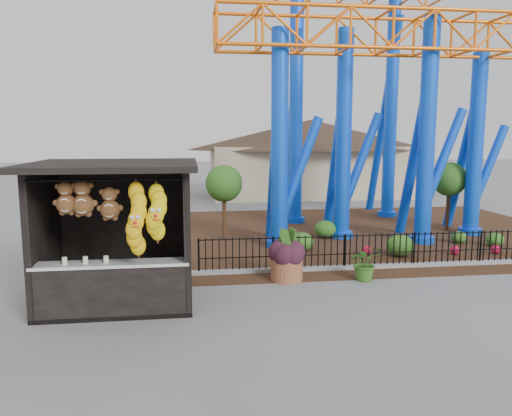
{
  "coord_description": "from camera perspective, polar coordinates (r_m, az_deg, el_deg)",
  "views": [
    {
      "loc": [
        -1.42,
        -9.92,
        3.7
      ],
      "look_at": [
        0.13,
        1.5,
        2.0
      ],
      "focal_mm": 35.0,
      "sensor_mm": 36.0,
      "label": 1
    }
  ],
  "objects": [
    {
      "name": "landscaping",
      "position": [
        16.78,
        13.22,
        -3.5
      ],
      "size": [
        7.42,
        3.84,
        0.67
      ],
      "color": "#2B5A1A",
      "rests_on": "mulch_bed"
    },
    {
      "name": "potted_plant",
      "position": [
        13.1,
        12.41,
        -6.12
      ],
      "size": [
        0.92,
        0.83,
        0.92
      ],
      "primitive_type": "imported",
      "rotation": [
        0.0,
        0.0,
        -0.14
      ],
      "color": "#285719",
      "rests_on": "ground"
    },
    {
      "name": "ground",
      "position": [
        10.68,
        0.42,
        -11.88
      ],
      "size": [
        120.0,
        120.0,
        0.0
      ],
      "primitive_type": "plane",
      "color": "slate",
      "rests_on": "ground"
    },
    {
      "name": "roller_coaster",
      "position": [
        19.48,
        12.5,
        16.3
      ],
      "size": [
        11.0,
        6.37,
        10.82
      ],
      "color": "blue",
      "rests_on": "ground"
    },
    {
      "name": "picket_fence",
      "position": [
        14.73,
        17.97,
        -4.57
      ],
      "size": [
        12.2,
        0.06,
        1.0
      ],
      "primitive_type": null,
      "color": "black",
      "rests_on": "ground"
    },
    {
      "name": "prize_booth",
      "position": [
        11.17,
        -15.59,
        -3.18
      ],
      "size": [
        3.5,
        3.4,
        3.12
      ],
      "color": "black",
      "rests_on": "ground"
    },
    {
      "name": "mulch_bed",
      "position": [
        19.08,
        8.97,
        -2.86
      ],
      "size": [
        18.0,
        12.0,
        0.02
      ],
      "primitive_type": "cube",
      "color": "#331E11",
      "rests_on": "ground"
    },
    {
      "name": "curb",
      "position": [
        14.47,
        14.66,
        -6.45
      ],
      "size": [
        18.0,
        0.18,
        0.12
      ],
      "primitive_type": "cube",
      "color": "gray",
      "rests_on": "ground"
    },
    {
      "name": "pavilion",
      "position": [
        30.83,
        6.28,
        7.17
      ],
      "size": [
        15.0,
        15.0,
        4.8
      ],
      "color": "#BFAD8C",
      "rests_on": "ground"
    },
    {
      "name": "planter_foliage",
      "position": [
        12.7,
        3.54,
        -4.22
      ],
      "size": [
        0.7,
        0.7,
        0.64
      ],
      "primitive_type": "ellipsoid",
      "color": "#2F131F",
      "rests_on": "terracotta_planter"
    },
    {
      "name": "terracotta_planter",
      "position": [
        12.86,
        3.52,
        -6.94
      ],
      "size": [
        1.0,
        1.0,
        0.61
      ],
      "primitive_type": "cylinder",
      "rotation": [
        0.0,
        0.0,
        0.25
      ],
      "color": "brown",
      "rests_on": "ground"
    }
  ]
}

